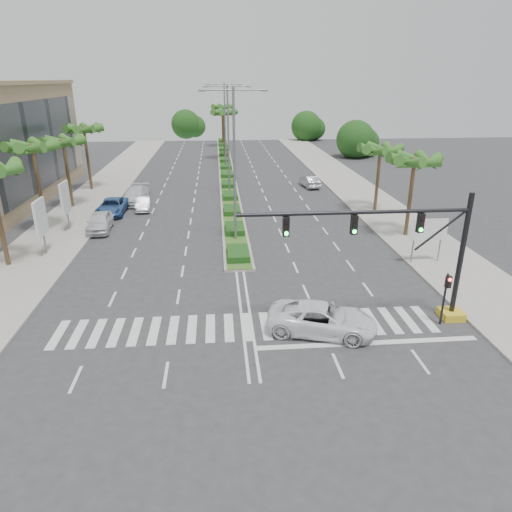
{
  "coord_description": "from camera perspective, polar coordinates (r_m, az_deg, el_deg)",
  "views": [
    {
      "loc": [
        -1.39,
        -21.66,
        12.61
      ],
      "look_at": [
        0.72,
        2.84,
        3.0
      ],
      "focal_mm": 32.0,
      "sensor_mm": 36.0,
      "label": 1
    }
  ],
  "objects": [
    {
      "name": "car_parked_d",
      "position": [
        51.29,
        -14.82,
        7.36
      ],
      "size": [
        2.68,
        5.83,
        1.65
      ],
      "primitive_type": "imported",
      "rotation": [
        0.0,
        0.0,
        -0.06
      ],
      "color": "silver",
      "rests_on": "ground"
    },
    {
      "name": "median",
      "position": [
        67.84,
        -3.74,
        10.68
      ],
      "size": [
        2.2,
        75.0,
        0.2
      ],
      "primitive_type": "cube",
      "color": "gray",
      "rests_on": "ground"
    },
    {
      "name": "streetlight_far",
      "position": [
        67.93,
        -3.9,
        16.4
      ],
      "size": [
        5.1,
        0.25,
        12.0
      ],
      "color": "slate",
      "rests_on": "ground"
    },
    {
      "name": "billboard_far",
      "position": [
        42.87,
        -22.75,
        6.68
      ],
      "size": [
        0.18,
        2.1,
        4.35
      ],
      "color": "slate",
      "rests_on": "ground"
    },
    {
      "name": "palm_left_mid",
      "position": [
        42.8,
        -26.15,
        11.8
      ],
      "size": [
        4.57,
        4.68,
        7.95
      ],
      "color": "brown",
      "rests_on": "ground"
    },
    {
      "name": "car_parked_c",
      "position": [
        47.53,
        -17.51,
        5.91
      ],
      "size": [
        2.55,
        5.47,
        1.52
      ],
      "primitive_type": "imported",
      "rotation": [
        0.0,
        0.0,
        -0.01
      ],
      "color": "#325899",
      "rests_on": "ground"
    },
    {
      "name": "palm_median_a",
      "position": [
        76.87,
        -4.07,
        17.24
      ],
      "size": [
        4.57,
        4.68,
        8.05
      ],
      "color": "brown",
      "rests_on": "ground"
    },
    {
      "name": "pedestrian_signal",
      "position": [
        26.38,
        22.67,
        -4.03
      ],
      "size": [
        0.28,
        0.36,
        3.0
      ],
      "color": "black",
      "rests_on": "ground"
    },
    {
      "name": "median_grass",
      "position": [
        67.82,
        -3.74,
        10.78
      ],
      "size": [
        1.8,
        75.0,
        0.04
      ],
      "primitive_type": "cube",
      "color": "#335E20",
      "rests_on": "median"
    },
    {
      "name": "car_right",
      "position": [
        57.5,
        6.73,
        9.26
      ],
      "size": [
        2.08,
        4.49,
        1.43
      ],
      "primitive_type": "imported",
      "rotation": [
        0.0,
        0.0,
        3.28
      ],
      "color": "#A8A8AD",
      "rests_on": "ground"
    },
    {
      "name": "palm_left_end",
      "position": [
        57.96,
        -20.69,
        14.36
      ],
      "size": [
        4.57,
        4.68,
        7.75
      ],
      "color": "brown",
      "rests_on": "ground"
    },
    {
      "name": "car_parked_b",
      "position": [
        48.31,
        -13.96,
        6.4
      ],
      "size": [
        1.85,
        4.17,
        1.33
      ],
      "primitive_type": "imported",
      "rotation": [
        0.0,
        0.0,
        0.11
      ],
      "color": "#B8B9BD",
      "rests_on": "ground"
    },
    {
      "name": "direction_sign",
      "position": [
        34.7,
        20.76,
        2.9
      ],
      "size": [
        2.7,
        0.11,
        3.4
      ],
      "color": "slate",
      "rests_on": "ground"
    },
    {
      "name": "signal_gantry",
      "position": [
        25.82,
        19.84,
        -0.74
      ],
      "size": [
        12.6,
        1.2,
        7.2
      ],
      "color": "gold",
      "rests_on": "ground"
    },
    {
      "name": "ground",
      "position": [
        25.11,
        -1.1,
        -8.81
      ],
      "size": [
        160.0,
        160.0,
        0.0
      ],
      "primitive_type": "plane",
      "color": "#333335",
      "rests_on": "ground"
    },
    {
      "name": "palm_left_far",
      "position": [
        50.37,
        -22.94,
        12.75
      ],
      "size": [
        4.57,
        4.68,
        7.35
      ],
      "color": "brown",
      "rests_on": "ground"
    },
    {
      "name": "footpath_left",
      "position": [
        45.65,
        -22.38,
        3.77
      ],
      "size": [
        6.0,
        120.0,
        0.15
      ],
      "primitive_type": "cube",
      "color": "gray",
      "rests_on": "ground"
    },
    {
      "name": "streetlight_mid",
      "position": [
        52.01,
        -3.48,
        14.9
      ],
      "size": [
        5.1,
        0.25,
        12.0
      ],
      "color": "slate",
      "rests_on": "ground"
    },
    {
      "name": "palm_median_b",
      "position": [
        91.83,
        -4.26,
        17.9
      ],
      "size": [
        4.57,
        4.68,
        8.05
      ],
      "color": "brown",
      "rests_on": "ground"
    },
    {
      "name": "billboard_near",
      "position": [
        37.39,
        -25.33,
        4.31
      ],
      "size": [
        0.18,
        2.1,
        4.35
      ],
      "color": "slate",
      "rests_on": "ground"
    },
    {
      "name": "car_crossing",
      "position": [
        24.47,
        8.29,
        -7.78
      ],
      "size": [
        6.21,
        4.19,
        1.58
      ],
      "primitive_type": "imported",
      "rotation": [
        0.0,
        0.0,
        1.27
      ],
      "color": "white",
      "rests_on": "ground"
    },
    {
      "name": "palm_right_near",
      "position": [
        39.57,
        19.18,
        10.87
      ],
      "size": [
        4.57,
        4.68,
        7.05
      ],
      "color": "brown",
      "rests_on": "ground"
    },
    {
      "name": "car_parked_a",
      "position": [
        42.49,
        -18.95,
        4.05
      ],
      "size": [
        2.23,
        4.91,
        1.63
      ],
      "primitive_type": "imported",
      "rotation": [
        0.0,
        0.0,
        0.06
      ],
      "color": "silver",
      "rests_on": "ground"
    },
    {
      "name": "footpath_right",
      "position": [
        46.56,
        16.21,
        4.87
      ],
      "size": [
        6.0,
        120.0,
        0.15
      ],
      "primitive_type": "cube",
      "color": "gray",
      "rests_on": "ground"
    },
    {
      "name": "streetlight_near",
      "position": [
        36.16,
        -2.72,
        12.09
      ],
      "size": [
        5.1,
        0.25,
        12.0
      ],
      "color": "slate",
      "rests_on": "ground"
    },
    {
      "name": "palm_right_far",
      "position": [
        46.95,
        15.28,
        12.42
      ],
      "size": [
        4.57,
        4.68,
        6.75
      ],
      "color": "brown",
      "rests_on": "ground"
    }
  ]
}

